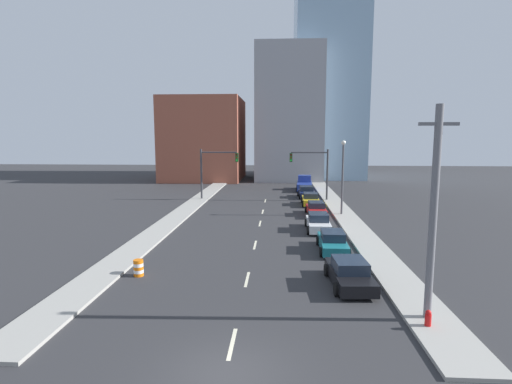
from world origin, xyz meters
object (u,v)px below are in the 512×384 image
(traffic_barrel, at_px, (138,268))
(pickup_truck_blue, at_px, (304,184))
(sedan_white, at_px, (318,223))
(sedan_teal, at_px, (333,242))
(sedan_yellow, at_px, (311,199))
(traffic_signal_right, at_px, (316,167))
(sedan_navy, at_px, (306,192))
(sedan_black, at_px, (350,273))
(fire_hydrant, at_px, (428,320))
(traffic_signal_left, at_px, (212,167))
(utility_pole_right_near, at_px, (433,213))
(sedan_red, at_px, (316,209))
(street_lamp, at_px, (343,172))

(traffic_barrel, height_order, pickup_truck_blue, pickup_truck_blue)
(sedan_white, bearing_deg, pickup_truck_blue, 89.27)
(sedan_teal, height_order, sedan_yellow, sedan_yellow)
(traffic_barrel, bearing_deg, pickup_truck_blue, 72.82)
(traffic_signal_right, bearing_deg, sedan_navy, 111.18)
(traffic_barrel, bearing_deg, sedan_black, -3.55)
(traffic_signal_right, height_order, traffic_barrel, traffic_signal_right)
(sedan_black, bearing_deg, sedan_navy, 87.10)
(fire_hydrant, distance_m, sedan_black, 5.40)
(sedan_yellow, bearing_deg, traffic_signal_left, 165.88)
(traffic_signal_right, relative_size, utility_pole_right_near, 0.69)
(sedan_teal, height_order, pickup_truck_blue, pickup_truck_blue)
(sedan_yellow, xyz_separation_m, sedan_navy, (-0.11, 5.79, 0.03))
(traffic_signal_left, height_order, traffic_signal_right, same)
(traffic_signal_right, height_order, sedan_red, traffic_signal_right)
(traffic_signal_right, distance_m, traffic_barrel, 30.94)
(sedan_yellow, bearing_deg, utility_pole_right_near, -83.99)
(fire_hydrant, relative_size, sedan_navy, 0.18)
(traffic_barrel, xyz_separation_m, pickup_truck_blue, (11.71, 37.87, 0.41))
(sedan_yellow, bearing_deg, traffic_signal_right, 74.96)
(traffic_signal_left, height_order, pickup_truck_blue, traffic_signal_left)
(sedan_yellow, height_order, pickup_truck_blue, pickup_truck_blue)
(traffic_signal_left, bearing_deg, sedan_yellow, -14.72)
(traffic_barrel, relative_size, sedan_yellow, 0.20)
(traffic_signal_right, bearing_deg, sedan_black, -91.48)
(sedan_black, bearing_deg, pickup_truck_blue, 86.75)
(sedan_teal, bearing_deg, sedan_black, -88.66)
(utility_pole_right_near, height_order, sedan_navy, utility_pole_right_near)
(street_lamp, bearing_deg, traffic_signal_left, 147.61)
(sedan_white, bearing_deg, traffic_signal_left, 126.34)
(fire_hydrant, distance_m, pickup_truck_blue, 43.52)
(fire_hydrant, bearing_deg, sedan_black, 116.22)
(sedan_red, distance_m, sedan_yellow, 6.14)
(street_lamp, xyz_separation_m, sedan_white, (-2.98, -6.75, -3.74))
(sedan_yellow, bearing_deg, pickup_truck_blue, 90.33)
(traffic_signal_right, height_order, utility_pole_right_near, utility_pole_right_near)
(street_lamp, xyz_separation_m, sedan_navy, (-2.77, 11.99, -3.75))
(traffic_signal_left, distance_m, street_lamp, 17.53)
(traffic_signal_left, relative_size, sedan_red, 1.35)
(sedan_white, height_order, sedan_navy, sedan_navy)
(sedan_black, distance_m, pickup_truck_blue, 38.61)
(traffic_barrel, xyz_separation_m, sedan_yellow, (11.65, 24.85, 0.18))
(utility_pole_right_near, height_order, traffic_barrel, utility_pole_right_near)
(sedan_black, height_order, sedan_yellow, same)
(sedan_black, height_order, sedan_navy, sedan_navy)
(fire_hydrant, relative_size, sedan_white, 0.18)
(traffic_signal_right, relative_size, sedan_yellow, 1.36)
(traffic_signal_right, xyz_separation_m, pickup_truck_blue, (-0.83, 9.83, -3.29))
(sedan_white, relative_size, pickup_truck_blue, 0.75)
(sedan_white, bearing_deg, sedan_teal, -85.81)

